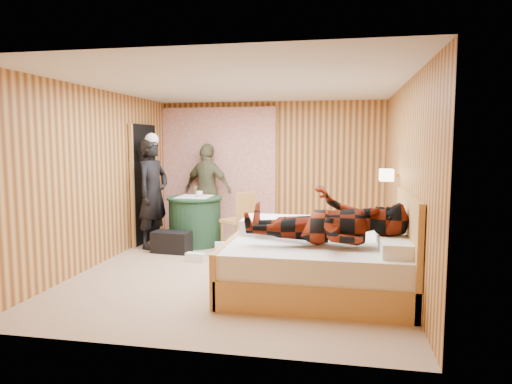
% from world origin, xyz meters
% --- Properties ---
extents(floor, '(4.20, 5.00, 0.01)m').
position_xyz_m(floor, '(0.00, 0.00, 0.00)').
color(floor, tan).
rests_on(floor, ground).
extents(ceiling, '(4.20, 5.00, 0.01)m').
position_xyz_m(ceiling, '(0.00, 0.00, 2.50)').
color(ceiling, silver).
rests_on(ceiling, wall_back).
extents(wall_back, '(4.20, 0.02, 2.50)m').
position_xyz_m(wall_back, '(0.00, 2.50, 1.25)').
color(wall_back, tan).
rests_on(wall_back, floor).
extents(wall_left, '(0.02, 5.00, 2.50)m').
position_xyz_m(wall_left, '(-2.10, 0.00, 1.25)').
color(wall_left, tan).
rests_on(wall_left, floor).
extents(wall_right, '(0.02, 5.00, 2.50)m').
position_xyz_m(wall_right, '(2.10, 0.00, 1.25)').
color(wall_right, tan).
rests_on(wall_right, floor).
extents(curtain, '(2.20, 0.08, 2.40)m').
position_xyz_m(curtain, '(-1.00, 2.43, 1.20)').
color(curtain, beige).
rests_on(curtain, floor).
extents(doorway, '(0.06, 0.90, 2.05)m').
position_xyz_m(doorway, '(-2.06, 1.40, 1.02)').
color(doorway, black).
rests_on(doorway, floor).
extents(wall_lamp, '(0.26, 0.24, 0.16)m').
position_xyz_m(wall_lamp, '(1.92, 0.45, 1.30)').
color(wall_lamp, gold).
rests_on(wall_lamp, wall_right).
extents(bed, '(2.17, 1.71, 1.17)m').
position_xyz_m(bed, '(1.12, -0.72, 0.34)').
color(bed, '#EBA960').
rests_on(bed, floor).
extents(nightstand, '(0.40, 0.55, 0.53)m').
position_xyz_m(nightstand, '(1.88, 0.15, 0.27)').
color(nightstand, '#EBA960').
rests_on(nightstand, floor).
extents(round_table, '(0.94, 0.94, 0.83)m').
position_xyz_m(round_table, '(-1.13, 1.35, 0.42)').
color(round_table, '#1B3B2A').
rests_on(round_table, floor).
extents(chair_far, '(0.53, 0.53, 0.93)m').
position_xyz_m(chair_far, '(-1.16, 2.08, 0.54)').
color(chair_far, '#EBA960').
rests_on(chair_far, floor).
extents(chair_near, '(0.58, 0.58, 0.94)m').
position_xyz_m(chair_near, '(-0.30, 1.23, 0.54)').
color(chair_near, '#EBA960').
rests_on(chair_near, floor).
extents(duffel_bag, '(0.62, 0.37, 0.34)m').
position_xyz_m(duffel_bag, '(-1.32, 0.74, 0.17)').
color(duffel_bag, black).
rests_on(duffel_bag, floor).
extents(sneaker_left, '(0.30, 0.16, 0.13)m').
position_xyz_m(sneaker_left, '(-0.77, 0.27, 0.06)').
color(sneaker_left, silver).
rests_on(sneaker_left, floor).
extents(sneaker_right, '(0.32, 0.20, 0.13)m').
position_xyz_m(sneaker_right, '(-0.54, 1.04, 0.07)').
color(sneaker_right, silver).
rests_on(sneaker_right, floor).
extents(woman_standing, '(0.59, 0.75, 1.82)m').
position_xyz_m(woman_standing, '(-1.74, 1.03, 0.91)').
color(woman_standing, black).
rests_on(woman_standing, floor).
extents(man_at_table, '(1.09, 0.73, 1.72)m').
position_xyz_m(man_at_table, '(-1.13, 2.14, 0.86)').
color(man_at_table, brown).
rests_on(man_at_table, floor).
extents(man_on_bed, '(0.86, 0.67, 1.77)m').
position_xyz_m(man_on_bed, '(1.15, -0.95, 1.02)').
color(man_on_bed, '#621909').
rests_on(man_on_bed, bed).
extents(book_lower, '(0.20, 0.25, 0.02)m').
position_xyz_m(book_lower, '(1.88, 0.10, 0.54)').
color(book_lower, silver).
rests_on(book_lower, nightstand).
extents(book_upper, '(0.18, 0.24, 0.02)m').
position_xyz_m(book_upper, '(1.88, 0.10, 0.56)').
color(book_upper, silver).
rests_on(book_upper, nightstand).
extents(cup_nightstand, '(0.11, 0.11, 0.09)m').
position_xyz_m(cup_nightstand, '(1.88, 0.28, 0.58)').
color(cup_nightstand, silver).
rests_on(cup_nightstand, nightstand).
extents(cup_table, '(0.15, 0.15, 0.10)m').
position_xyz_m(cup_table, '(-1.03, 1.30, 0.88)').
color(cup_table, silver).
rests_on(cup_table, round_table).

